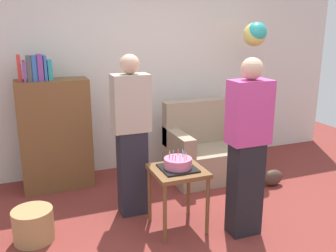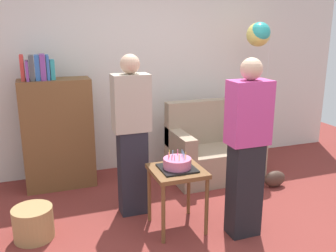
{
  "view_description": "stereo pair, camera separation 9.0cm",
  "coord_description": "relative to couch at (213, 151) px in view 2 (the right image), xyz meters",
  "views": [
    {
      "loc": [
        -1.48,
        -2.67,
        1.88
      ],
      "look_at": [
        -0.23,
        0.52,
        0.95
      ],
      "focal_mm": 39.45,
      "sensor_mm": 36.0,
      "label": 1
    },
    {
      "loc": [
        -1.4,
        -2.7,
        1.88
      ],
      "look_at": [
        -0.23,
        0.52,
        0.95
      ],
      "focal_mm": 39.45,
      "sensor_mm": 36.0,
      "label": 2
    }
  ],
  "objects": [
    {
      "name": "birthday_cake",
      "position": [
        -0.89,
        -1.04,
        0.31
      ],
      "size": [
        0.32,
        0.32,
        0.17
      ],
      "color": "black",
      "rests_on": "side_table"
    },
    {
      "name": "couch",
      "position": [
        0.0,
        0.0,
        0.0
      ],
      "size": [
        1.1,
        0.7,
        0.96
      ],
      "color": "gray",
      "rests_on": "ground_plane"
    },
    {
      "name": "bookshelf",
      "position": [
        -1.87,
        0.35,
        0.34
      ],
      "size": [
        0.8,
        0.36,
        1.58
      ],
      "color": "brown",
      "rests_on": "ground_plane"
    },
    {
      "name": "handbag",
      "position": [
        0.56,
        -0.57,
        -0.24
      ],
      "size": [
        0.28,
        0.14,
        0.2
      ],
      "primitive_type": "ellipsoid",
      "color": "#473328",
      "rests_on": "ground_plane"
    },
    {
      "name": "side_table",
      "position": [
        -0.89,
        -1.04,
        0.17
      ],
      "size": [
        0.48,
        0.48,
        0.6
      ],
      "color": "brown",
      "rests_on": "ground_plane"
    },
    {
      "name": "balloon_bunch",
      "position": [
        0.66,
        0.11,
        1.45
      ],
      "size": [
        0.3,
        0.32,
        1.93
      ],
      "color": "silver",
      "rests_on": "ground_plane"
    },
    {
      "name": "wicker_basket",
      "position": [
        -2.19,
        -0.77,
        -0.19
      ],
      "size": [
        0.36,
        0.36,
        0.3
      ],
      "primitive_type": "cylinder",
      "color": "#A88451",
      "rests_on": "ground_plane"
    },
    {
      "name": "wall_back",
      "position": [
        -0.66,
        0.74,
        1.01
      ],
      "size": [
        6.0,
        0.1,
        2.7
      ],
      "primitive_type": "cube",
      "color": "silver",
      "rests_on": "ground_plane"
    },
    {
      "name": "ground_plane",
      "position": [
        -0.66,
        -1.31,
        -0.34
      ],
      "size": [
        8.0,
        8.0,
        0.0
      ],
      "primitive_type": "plane",
      "color": "maroon"
    },
    {
      "name": "person_holding_cake",
      "position": [
        -0.35,
        -1.34,
        0.49
      ],
      "size": [
        0.36,
        0.22,
        1.63
      ],
      "rotation": [
        0.0,
        0.0,
        2.76
      ],
      "color": "black",
      "rests_on": "ground_plane"
    },
    {
      "name": "person_blowing_candles",
      "position": [
        -1.2,
        -0.59,
        0.49
      ],
      "size": [
        0.36,
        0.22,
        1.63
      ],
      "rotation": [
        0.0,
        0.0,
        -0.25
      ],
      "color": "#23232D",
      "rests_on": "ground_plane"
    }
  ]
}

